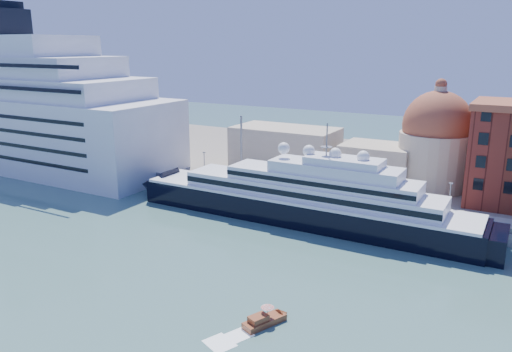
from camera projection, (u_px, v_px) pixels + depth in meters
The scene contains 9 objects.
ground at pixel (243, 258), 90.20m from camera, with size 400.00×400.00×0.00m, color #355C5B.
quay at pixel (316, 201), 118.55m from camera, with size 180.00×10.00×2.50m, color gray.
land at pixel (368, 167), 153.18m from camera, with size 260.00×72.00×2.00m, color slate.
quay_fence at pixel (309, 199), 114.28m from camera, with size 180.00×0.10×1.20m, color slate.
superyacht at pixel (289, 200), 109.31m from camera, with size 85.88×11.91×25.67m.
service_barge at pixel (99, 183), 135.93m from camera, with size 12.66×7.65×2.70m.
water_taxi at pixel (264, 320), 68.51m from camera, with size 4.46×6.69×3.02m.
church at pixel (374, 147), 133.05m from camera, with size 66.00×18.00×25.50m.
lamp_posts at pixel (266, 162), 120.88m from camera, with size 120.80×2.40×18.00m.
Camera 1 is at (42.85, -71.59, 37.43)m, focal length 35.00 mm.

